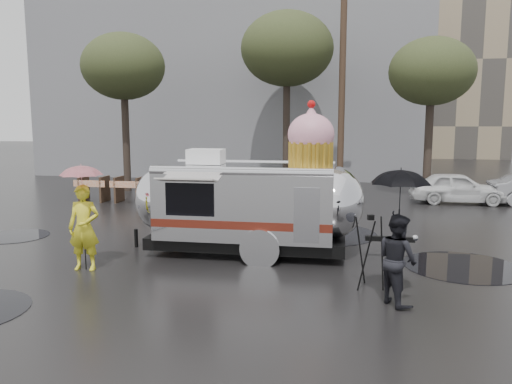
% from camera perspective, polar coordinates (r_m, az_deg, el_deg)
% --- Properties ---
extents(ground, '(120.00, 120.00, 0.00)m').
position_cam_1_polar(ground, '(9.11, -7.70, -12.37)').
color(ground, black).
rests_on(ground, ground).
extents(puddles, '(13.74, 9.51, 0.01)m').
position_cam_1_polar(puddles, '(12.15, 0.23, -6.98)').
color(puddles, black).
rests_on(puddles, ground).
extents(grey_building, '(22.00, 12.00, 13.00)m').
position_cam_1_polar(grey_building, '(32.96, -1.75, 14.00)').
color(grey_building, slate).
rests_on(grey_building, ground).
extents(utility_pole, '(1.60, 0.28, 9.00)m').
position_cam_1_polar(utility_pole, '(22.16, 9.81, 11.81)').
color(utility_pole, '#473323').
rests_on(utility_pole, ground).
extents(tree_left, '(3.64, 3.64, 6.95)m').
position_cam_1_polar(tree_left, '(23.32, -14.92, 13.61)').
color(tree_left, '#382D26').
rests_on(tree_left, ground).
extents(tree_mid, '(4.20, 4.20, 8.03)m').
position_cam_1_polar(tree_mid, '(23.48, 3.57, 15.93)').
color(tree_mid, '#382D26').
rests_on(tree_mid, ground).
extents(tree_right, '(3.36, 3.36, 6.42)m').
position_cam_1_polar(tree_right, '(21.46, 19.45, 12.76)').
color(tree_right, '#382D26').
rests_on(tree_right, ground).
extents(barricade_row, '(4.30, 0.80, 1.00)m').
position_cam_1_polar(barricade_row, '(20.03, -14.26, 0.32)').
color(barricade_row, '#473323').
rests_on(barricade_row, ground).
extents(airstream_trailer, '(6.91, 2.63, 3.72)m').
position_cam_1_polar(airstream_trailer, '(11.96, -0.54, -0.86)').
color(airstream_trailer, silver).
rests_on(airstream_trailer, ground).
extents(person_left, '(0.70, 0.50, 1.84)m').
position_cam_1_polar(person_left, '(11.27, -19.06, -3.86)').
color(person_left, yellow).
rests_on(person_left, ground).
extents(umbrella_pink, '(1.08, 1.08, 2.29)m').
position_cam_1_polar(umbrella_pink, '(11.11, -19.30, 1.16)').
color(umbrella_pink, pink).
rests_on(umbrella_pink, ground).
extents(person_right, '(0.77, 0.88, 1.60)m').
position_cam_1_polar(person_right, '(9.07, 15.85, -7.41)').
color(person_right, black).
rests_on(person_right, ground).
extents(umbrella_black, '(1.25, 1.25, 2.40)m').
position_cam_1_polar(umbrella_black, '(8.83, 16.15, -0.04)').
color(umbrella_black, black).
rests_on(umbrella_black, ground).
extents(tripod, '(0.57, 0.58, 1.44)m').
position_cam_1_polar(tripod, '(9.76, 12.87, -5.96)').
color(tripod, black).
rests_on(tripod, ground).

